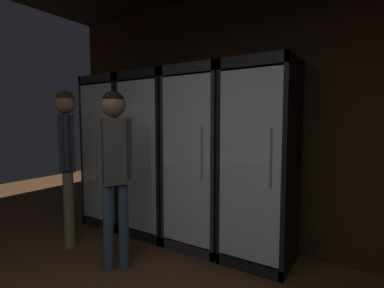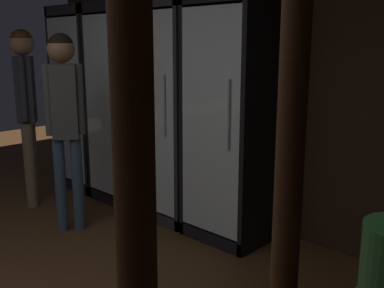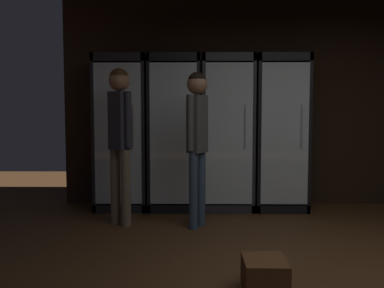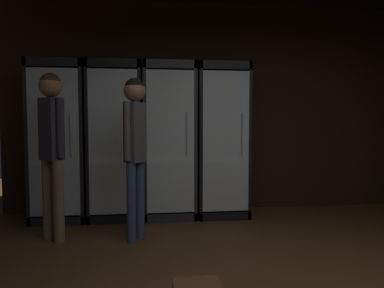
% 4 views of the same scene
% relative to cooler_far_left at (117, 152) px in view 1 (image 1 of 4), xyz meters
% --- Properties ---
extents(wall_back, '(6.00, 0.06, 2.80)m').
position_rel_cooler_far_left_xyz_m(wall_back, '(2.16, 0.30, 0.46)').
color(wall_back, black).
rests_on(wall_back, ground).
extents(cooler_far_left, '(0.64, 0.60, 1.93)m').
position_rel_cooler_far_left_xyz_m(cooler_far_left, '(0.00, 0.00, 0.00)').
color(cooler_far_left, black).
rests_on(cooler_far_left, ground).
extents(cooler_left, '(0.64, 0.60, 1.93)m').
position_rel_cooler_far_left_xyz_m(cooler_left, '(0.67, -0.00, 0.00)').
color(cooler_left, black).
rests_on(cooler_left, ground).
extents(cooler_center, '(0.64, 0.60, 1.93)m').
position_rel_cooler_far_left_xyz_m(cooler_center, '(1.33, 0.00, -0.00)').
color(cooler_center, '#2B2B30').
rests_on(cooler_center, ground).
extents(cooler_right, '(0.64, 0.60, 1.93)m').
position_rel_cooler_far_left_xyz_m(cooler_right, '(2.00, -0.00, 0.01)').
color(cooler_right, black).
rests_on(cooler_right, ground).
extents(shopper_near, '(0.26, 0.24, 1.68)m').
position_rel_cooler_far_left_xyz_m(shopper_near, '(0.12, -0.82, 0.11)').
color(shopper_near, '#72604C').
rests_on(shopper_near, ground).
extents(shopper_far, '(0.23, 0.27, 1.63)m').
position_rel_cooler_far_left_xyz_m(shopper_far, '(0.95, -0.91, 0.11)').
color(shopper_far, '#384C66').
rests_on(shopper_far, ground).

